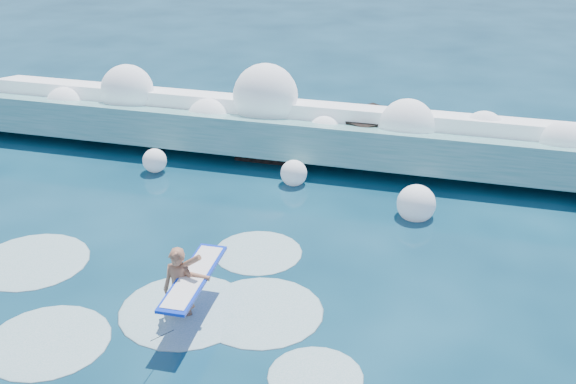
{
  "coord_description": "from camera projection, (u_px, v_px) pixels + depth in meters",
  "views": [
    {
      "loc": [
        5.22,
        -11.85,
        8.09
      ],
      "look_at": [
        1.5,
        2.0,
        1.2
      ],
      "focal_mm": 45.0,
      "sensor_mm": 36.0,
      "label": 1
    }
  ],
  "objects": [
    {
      "name": "surf_foam",
      "position": [
        159.0,
        301.0,
        14.21
      ],
      "size": [
        8.82,
        6.15,
        0.13
      ],
      "color": "silver",
      "rests_on": "ground"
    },
    {
      "name": "surfer_with_board",
      "position": [
        183.0,
        288.0,
        13.47
      ],
      "size": [
        0.92,
        2.91,
        1.75
      ],
      "color": "#A2684B",
      "rests_on": "ground"
    },
    {
      "name": "wave_spray",
      "position": [
        284.0,
        114.0,
        20.77
      ],
      "size": [
        15.75,
        5.01,
        2.6
      ],
      "color": "white",
      "rests_on": "ground"
    },
    {
      "name": "rock_cluster",
      "position": [
        263.0,
        132.0,
        21.52
      ],
      "size": [
        8.15,
        2.98,
        1.26
      ],
      "color": "black",
      "rests_on": "ground"
    },
    {
      "name": "breaking_wave",
      "position": [
        296.0,
        132.0,
        20.96
      ],
      "size": [
        19.96,
        3.04,
        1.72
      ],
      "color": "teal",
      "rests_on": "ground"
    },
    {
      "name": "ground",
      "position": [
        194.0,
        276.0,
        15.04
      ],
      "size": [
        200.0,
        200.0,
        0.0
      ],
      "primitive_type": "plane",
      "color": "#082D41",
      "rests_on": "ground"
    }
  ]
}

